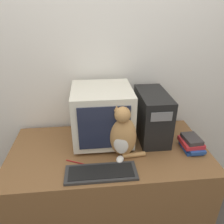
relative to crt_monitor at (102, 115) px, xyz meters
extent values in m
cube|color=silver|center=(0.04, 0.30, 0.27)|extent=(7.00, 0.05, 2.50)
cube|color=brown|center=(0.04, -0.14, -0.60)|extent=(1.50, 0.76, 0.76)
cube|color=beige|center=(0.00, 0.00, -0.21)|extent=(0.31, 0.26, 0.02)
cube|color=beige|center=(0.00, 0.00, 0.01)|extent=(0.45, 0.43, 0.42)
cube|color=#1E2338|center=(0.00, -0.22, 0.01)|extent=(0.36, 0.01, 0.32)
cube|color=black|center=(0.40, 0.01, -0.04)|extent=(0.22, 0.43, 0.38)
cube|color=slate|center=(0.40, -0.21, 0.07)|extent=(0.15, 0.01, 0.07)
cube|color=#2D2D2D|center=(-0.04, -0.40, -0.22)|extent=(0.47, 0.17, 0.02)
cube|color=black|center=(-0.04, -0.40, -0.21)|extent=(0.42, 0.14, 0.00)
ellipsoid|color=#B7844C|center=(0.13, -0.21, -0.07)|extent=(0.23, 0.21, 0.31)
ellipsoid|color=white|center=(0.11, -0.26, -0.10)|extent=(0.12, 0.07, 0.17)
sphere|color=#B7844C|center=(0.12, -0.24, 0.11)|extent=(0.14, 0.14, 0.11)
cone|color=#B7844C|center=(0.08, -0.22, 0.16)|extent=(0.04, 0.04, 0.03)
cone|color=#B7844C|center=(0.14, -0.24, 0.16)|extent=(0.04, 0.04, 0.03)
ellipsoid|color=white|center=(0.10, -0.29, -0.21)|extent=(0.07, 0.09, 0.04)
cylinder|color=#B7844C|center=(0.21, -0.25, -0.21)|extent=(0.17, 0.05, 0.03)
cube|color=#234793|center=(0.66, -0.21, -0.22)|extent=(0.13, 0.17, 0.02)
cube|color=#234793|center=(0.67, -0.20, -0.20)|extent=(0.13, 0.21, 0.02)
cube|color=red|center=(0.66, -0.20, -0.17)|extent=(0.15, 0.17, 0.03)
cube|color=#383333|center=(0.66, -0.20, -0.14)|extent=(0.12, 0.16, 0.03)
cylinder|color=maroon|center=(-0.21, -0.27, -0.22)|extent=(0.13, 0.07, 0.01)
camera|label=1|loc=(-0.08, -1.50, 0.78)|focal=35.00mm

